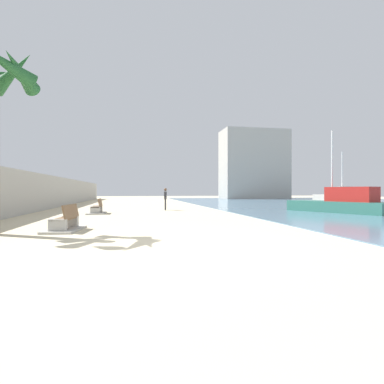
% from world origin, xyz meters
% --- Properties ---
extents(ground_plane, '(120.00, 120.00, 0.00)m').
position_xyz_m(ground_plane, '(0.00, 18.00, 0.00)').
color(ground_plane, beige).
extents(seawall, '(0.80, 64.00, 2.75)m').
position_xyz_m(seawall, '(-7.50, 18.00, 1.37)').
color(seawall, '#ADAAA3').
rests_on(seawall, ground).
extents(water_bay, '(36.00, 68.00, 0.04)m').
position_xyz_m(water_bay, '(24.00, 18.00, 0.02)').
color(water_bay, slate).
rests_on(water_bay, ground).
extents(bench_near, '(1.33, 2.21, 0.98)m').
position_xyz_m(bench_near, '(-2.97, 3.16, 0.23)').
color(bench_near, '#ADAAA3').
rests_on(bench_near, ground).
extents(bench_far, '(1.10, 2.10, 0.98)m').
position_xyz_m(bench_far, '(-2.81, 12.00, 0.23)').
color(bench_far, '#ADAAA3').
rests_on(bench_far, ground).
extents(person_walking, '(0.23, 0.52, 1.69)m').
position_xyz_m(person_walking, '(1.92, 14.72, 0.98)').
color(person_walking, '#333338').
rests_on(person_walking, ground).
extents(boat_distant, '(4.69, 6.80, 5.40)m').
position_xyz_m(boat_distant, '(20.03, 18.68, 0.73)').
color(boat_distant, navy).
rests_on(boat_distant, water_bay).
extents(boat_mid_bay, '(4.44, 6.97, 5.56)m').
position_xyz_m(boat_mid_bay, '(13.11, 9.52, 0.67)').
color(boat_mid_bay, '#337060').
rests_on(boat_mid_bay, water_bay).
extents(boat_nearest, '(2.49, 6.32, 1.48)m').
position_xyz_m(boat_nearest, '(28.27, 32.30, 0.61)').
color(boat_nearest, beige).
rests_on(boat_nearest, water_bay).
extents(harbor_building, '(12.00, 6.00, 12.67)m').
position_xyz_m(harbor_building, '(21.55, 46.00, 6.33)').
color(harbor_building, '#ADAAA3').
rests_on(harbor_building, ground).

